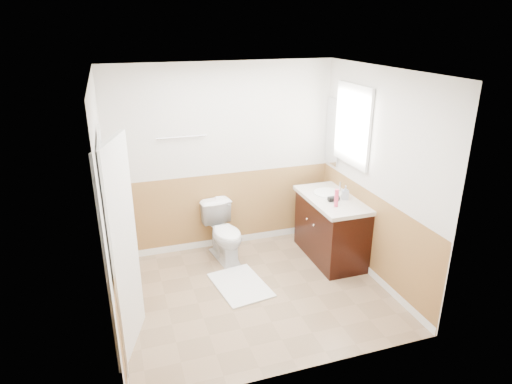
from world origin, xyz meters
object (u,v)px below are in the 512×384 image
object	(u,v)px
vanity_cabinet	(331,229)
soap_dispenser	(345,192)
bath_mat	(240,285)
lotion_bottle	(336,198)
toilet	(224,233)

from	to	relation	value
vanity_cabinet	soap_dispenser	bearing A→B (deg)	-36.44
bath_mat	vanity_cabinet	distance (m)	1.42
bath_mat	lotion_bottle	size ratio (longest dim) A/B	3.64
vanity_cabinet	lotion_bottle	distance (m)	0.63
toilet	bath_mat	distance (m)	0.81
toilet	bath_mat	world-z (taller)	toilet
bath_mat	soap_dispenser	size ratio (longest dim) A/B	4.46
lotion_bottle	soap_dispenser	world-z (taller)	lotion_bottle
toilet	vanity_cabinet	size ratio (longest dim) A/B	0.67
lotion_bottle	soap_dispenser	xyz separation A→B (m)	(0.22, 0.18, -0.02)
toilet	vanity_cabinet	distance (m)	1.39
vanity_cabinet	lotion_bottle	bearing A→B (deg)	-110.36
toilet	bath_mat	size ratio (longest dim) A/B	0.92
lotion_bottle	bath_mat	bearing A→B (deg)	-178.20
bath_mat	lotion_bottle	distance (m)	1.56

